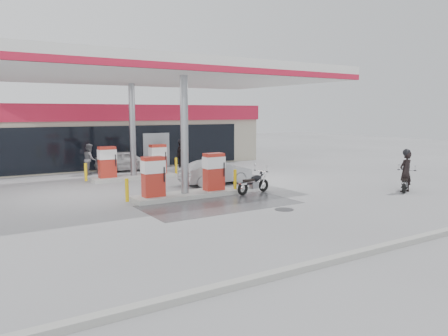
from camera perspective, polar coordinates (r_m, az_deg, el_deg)
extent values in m
plane|color=gray|center=(16.58, -1.95, -4.98)|extent=(90.00, 90.00, 0.00)
cube|color=#4C4C4F|center=(16.83, -0.48, -4.78)|extent=(6.00, 3.00, 0.00)
cylinder|color=#38383A|center=(16.10, 7.87, -5.40)|extent=(0.70, 0.70, 0.01)
cube|color=gray|center=(11.27, 16.56, -10.83)|extent=(28.00, 0.25, 0.15)
cube|color=#AEA792|center=(31.13, -16.97, 4.18)|extent=(22.00, 8.00, 4.00)
cube|color=black|center=(27.31, -14.70, 2.60)|extent=(18.00, 0.10, 2.60)
cube|color=red|center=(27.16, -14.80, 7.01)|extent=(22.00, 0.25, 1.00)
cube|color=navy|center=(29.96, -1.78, 7.26)|extent=(3.50, 0.12, 0.80)
cube|color=gray|center=(28.33, -8.85, 2.31)|extent=(1.80, 0.14, 2.20)
cube|color=silver|center=(20.75, -9.13, 12.12)|extent=(16.00, 10.00, 0.60)
cube|color=red|center=(16.32, -2.12, 12.91)|extent=(16.00, 0.12, 0.24)
cube|color=red|center=(25.35, -13.58, 10.71)|extent=(16.00, 0.12, 0.24)
cylinder|color=gray|center=(17.98, -5.20, 4.30)|extent=(0.32, 0.32, 5.00)
cylinder|color=gray|center=(23.48, -11.87, 4.87)|extent=(0.32, 0.32, 5.00)
cube|color=#9E9E99|center=(18.28, -5.11, -3.55)|extent=(4.50, 1.30, 0.18)
cube|color=#A5261B|center=(17.55, -9.22, -1.12)|extent=(0.85, 0.48, 1.60)
cube|color=#A5261B|center=(18.80, -1.34, -0.47)|extent=(0.85, 0.48, 1.60)
cube|color=silver|center=(17.50, -9.25, 0.17)|extent=(0.88, 0.52, 0.50)
cube|color=silver|center=(18.75, -1.34, 0.74)|extent=(0.88, 0.52, 0.50)
cylinder|color=gold|center=(17.23, -12.56, -2.84)|extent=(0.14, 0.14, 0.90)
cylinder|color=gold|center=(19.45, 1.45, -1.53)|extent=(0.14, 0.14, 0.90)
cube|color=#9E9E99|center=(23.71, -11.71, -1.17)|extent=(4.50, 1.30, 0.18)
cube|color=#A5261B|center=(23.16, -15.01, 0.75)|extent=(0.85, 0.48, 1.60)
cube|color=#A5261B|center=(24.12, -8.65, 1.17)|extent=(0.85, 0.48, 1.60)
cube|color=silver|center=(23.12, -15.05, 1.73)|extent=(0.88, 0.52, 0.50)
cube|color=silver|center=(24.08, -8.67, 2.11)|extent=(0.88, 0.52, 0.50)
cylinder|color=gold|center=(22.92, -17.60, -0.52)|extent=(0.14, 0.14, 0.90)
cylinder|color=gold|center=(24.62, -6.28, 0.30)|extent=(0.14, 0.14, 0.90)
torus|color=black|center=(21.79, 22.72, -1.85)|extent=(0.53, 0.39, 0.54)
torus|color=black|center=(20.56, 22.46, -2.36)|extent=(0.53, 0.39, 0.54)
cube|color=gray|center=(21.20, 22.61, -1.89)|extent=(0.42, 0.37, 0.27)
cube|color=black|center=(21.05, 22.59, -1.70)|extent=(0.74, 0.50, 0.07)
ellipsoid|color=black|center=(21.29, 22.67, -1.07)|extent=(0.58, 0.51, 0.25)
cube|color=black|center=(20.85, 22.57, -1.38)|extent=(0.54, 0.44, 0.09)
cylinder|color=silver|center=(21.53, 22.76, -0.26)|extent=(0.38, 0.61, 0.03)
sphere|color=silver|center=(21.65, 22.77, -0.51)|extent=(0.16, 0.16, 0.16)
cylinder|color=silver|center=(20.78, 22.15, -2.30)|extent=(0.74, 0.48, 0.07)
imported|color=black|center=(20.93, 22.64, -0.45)|extent=(0.68, 0.46, 1.81)
torus|color=black|center=(19.55, 5.20, -2.26)|extent=(0.58, 0.23, 0.57)
torus|color=black|center=(18.63, 2.47, -2.72)|extent=(0.58, 0.23, 0.57)
cube|color=gray|center=(19.10, 3.95, -2.25)|extent=(0.41, 0.29, 0.28)
cube|color=black|center=(18.98, 3.65, -2.02)|extent=(0.86, 0.24, 0.08)
ellipsoid|color=black|center=(19.15, 4.25, -1.31)|extent=(0.57, 0.39, 0.27)
cube|color=black|center=(18.83, 3.25, -1.62)|extent=(0.55, 0.31, 0.09)
cylinder|color=silver|center=(19.32, 4.84, -0.39)|extent=(0.16, 0.71, 0.03)
sphere|color=silver|center=(19.41, 5.07, -0.69)|extent=(0.17, 0.17, 0.17)
cylinder|color=silver|center=(18.87, 2.66, -2.65)|extent=(0.85, 0.22, 0.08)
imported|color=silver|center=(26.89, -12.62, 0.93)|extent=(3.77, 1.78, 1.24)
imported|color=#5C5B60|center=(25.81, -17.11, 1.10)|extent=(0.86, 1.00, 1.76)
imported|color=#9DA0A4|center=(21.46, -1.02, -0.53)|extent=(3.63, 1.27, 1.20)
imported|color=#142243|center=(28.39, -24.64, 0.84)|extent=(4.89, 3.51, 1.31)
imported|color=black|center=(27.16, -5.67, 1.69)|extent=(1.06, 1.01, 1.77)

